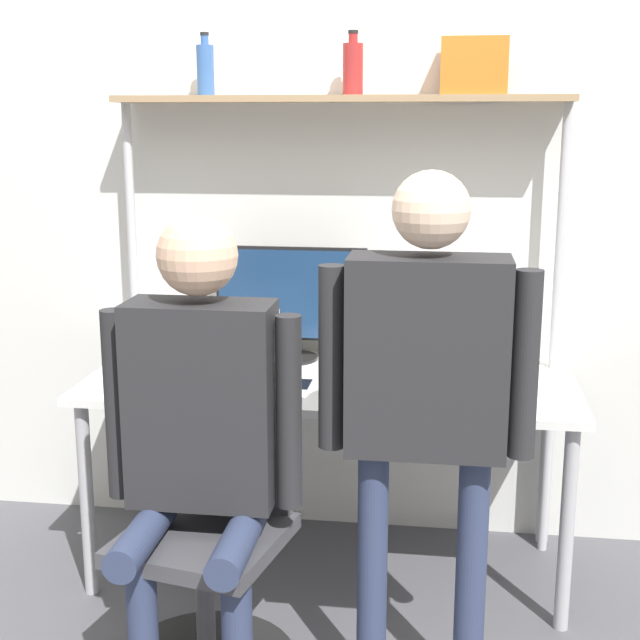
{
  "coord_description": "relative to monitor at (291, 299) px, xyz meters",
  "views": [
    {
      "loc": [
        0.41,
        -2.76,
        1.72
      ],
      "look_at": [
        0.04,
        -0.16,
        1.12
      ],
      "focal_mm": 50.0,
      "sensor_mm": 36.0,
      "label": 1
    }
  ],
  "objects": [
    {
      "name": "monitor",
      "position": [
        0.0,
        0.0,
        0.0
      ],
      "size": [
        0.6,
        0.22,
        0.45
      ],
      "color": "black",
      "rests_on": "desk"
    },
    {
      "name": "ground_plane",
      "position": [
        0.19,
        -0.65,
        -1.01
      ],
      "size": [
        12.0,
        12.0,
        0.0
      ],
      "primitive_type": "plane",
      "color": "#4C4C51"
    },
    {
      "name": "bottle_blue",
      "position": [
        -0.33,
        0.01,
        0.89
      ],
      "size": [
        0.07,
        0.07,
        0.23
      ],
      "color": "#335999",
      "rests_on": "shelf_unit"
    },
    {
      "name": "laptop",
      "position": [
        -0.16,
        -0.34,
        -0.17
      ],
      "size": [
        0.33,
        0.26,
        0.26
      ],
      "color": "#BCBCC1",
      "rests_on": "desk"
    },
    {
      "name": "wall_back",
      "position": [
        0.19,
        0.17,
        0.34
      ],
      "size": [
        8.0,
        0.06,
        2.7
      ],
      "color": "silver",
      "rests_on": "ground_plane"
    },
    {
      "name": "cell_phone",
      "position": [
        0.1,
        -0.37,
        -0.24
      ],
      "size": [
        0.07,
        0.15,
        0.01
      ],
      "color": "silver",
      "rests_on": "desk"
    },
    {
      "name": "desk",
      "position": [
        0.19,
        -0.24,
        -0.32
      ],
      "size": [
        1.81,
        0.77,
        0.77
      ],
      "color": "silver",
      "rests_on": "ground_plane"
    },
    {
      "name": "person_standing",
      "position": [
        0.56,
        -1.0,
        -0.0
      ],
      "size": [
        0.61,
        0.21,
        1.58
      ],
      "color": "#2D3856",
      "rests_on": "ground_plane"
    },
    {
      "name": "storage_box",
      "position": [
        0.68,
        0.01,
        0.89
      ],
      "size": [
        0.24,
        0.2,
        0.2
      ],
      "color": "#D1661E",
      "rests_on": "shelf_unit"
    },
    {
      "name": "shelf_unit",
      "position": [
        0.19,
        0.01,
        0.5
      ],
      "size": [
        1.72,
        0.24,
        1.8
      ],
      "color": "#997A56",
      "rests_on": "ground_plane"
    },
    {
      "name": "bottle_red",
      "position": [
        0.24,
        0.01,
        0.89
      ],
      "size": [
        0.08,
        0.08,
        0.23
      ],
      "color": "maroon",
      "rests_on": "shelf_unit"
    },
    {
      "name": "office_chair",
      "position": [
        -0.09,
        -0.96,
        -0.72
      ],
      "size": [
        0.56,
        0.56,
        0.94
      ],
      "color": "black",
      "rests_on": "ground_plane"
    },
    {
      "name": "person_seated",
      "position": [
        -0.1,
        -1.01,
        -0.15
      ],
      "size": [
        0.6,
        0.48,
        1.45
      ],
      "color": "#2D3856",
      "rests_on": "ground_plane"
    }
  ]
}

